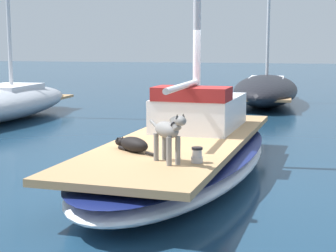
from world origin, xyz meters
The scene contains 9 objects.
ground_plane centered at (0.00, 0.00, 0.00)m, with size 120.00×120.00×0.00m, color navy.
sailboat_main centered at (0.00, 0.00, 0.34)m, with size 2.85×7.35×0.66m.
cabin_house centered at (0.06, 1.12, 1.01)m, with size 1.50×2.28×0.84m.
dog_black centered at (-0.45, -1.34, 0.77)m, with size 0.81×0.63×0.22m.
dog_grey centered at (0.27, -1.99, 1.08)m, with size 0.71×0.73×0.70m.
deck_winch centered at (0.63, -1.85, 0.76)m, with size 0.16×0.16×0.21m.
coiled_rope centered at (-0.61, -0.97, 0.68)m, with size 0.32×0.32×0.04m, color beige.
moored_boat_port_side centered at (-6.95, 5.46, 0.52)m, with size 2.86×7.34×7.01m.
moored_boat_far_astern centered at (0.46, 11.80, 0.57)m, with size 2.62×7.15×6.26m.
Camera 1 is at (2.05, -8.79, 2.22)m, focal length 57.38 mm.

